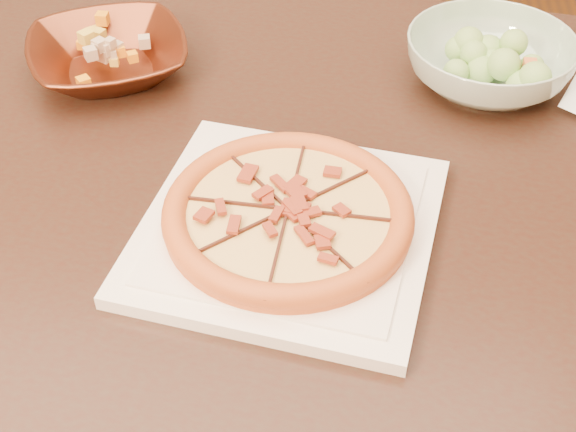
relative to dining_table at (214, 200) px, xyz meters
name	(u,v)px	position (x,y,z in m)	size (l,w,h in m)	color
dining_table	(214,200)	(0.00, 0.00, 0.00)	(1.65, 1.17, 0.75)	black
plate	(288,228)	(0.12, -0.15, 0.10)	(0.38, 0.38, 0.02)	white
pizza	(288,213)	(0.12, -0.15, 0.12)	(0.29, 0.29, 0.03)	orange
bronze_bowl	(109,57)	(-0.18, 0.17, 0.12)	(0.23, 0.23, 0.06)	maroon
mixed_dish	(104,32)	(-0.18, 0.17, 0.16)	(0.12, 0.11, 0.03)	tan
salad_bowl	(489,62)	(0.38, 0.20, 0.13)	(0.24, 0.24, 0.08)	#AFCABA
salad	(495,28)	(0.37, 0.20, 0.18)	(0.12, 0.11, 0.04)	#A6DA74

